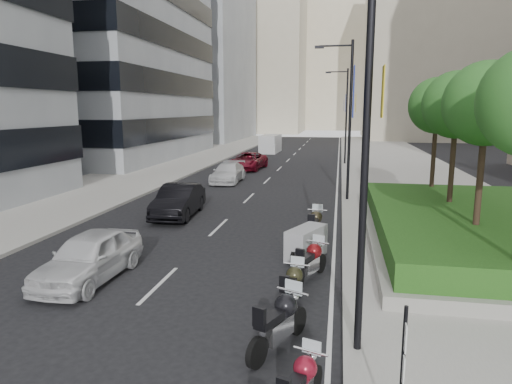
% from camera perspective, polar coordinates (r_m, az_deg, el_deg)
% --- Properties ---
extents(ground, '(160.00, 160.00, 0.00)m').
position_cam_1_polar(ground, '(10.61, -12.77, -19.73)').
color(ground, black).
rests_on(ground, ground).
extents(sidewalk_right, '(10.00, 100.00, 0.15)m').
position_cam_1_polar(sidewalk_right, '(39.09, 17.99, 2.17)').
color(sidewalk_right, '#9E9B93').
rests_on(sidewalk_right, ground).
extents(sidewalk_left, '(8.00, 100.00, 0.15)m').
position_cam_1_polar(sidewalk_left, '(41.84, -11.86, 2.96)').
color(sidewalk_left, '#9E9B93').
rests_on(sidewalk_left, ground).
extents(lane_edge, '(0.12, 100.00, 0.01)m').
position_cam_1_polar(lane_edge, '(38.75, 10.20, 2.35)').
color(lane_edge, silver).
rests_on(lane_edge, ground).
extents(lane_centre, '(0.12, 100.00, 0.01)m').
position_cam_1_polar(lane_centre, '(39.11, 2.55, 2.57)').
color(lane_centre, silver).
rests_on(lane_centre, ground).
extents(building_grey_far, '(22.00, 26.00, 30.00)m').
position_cam_1_polar(building_grey_far, '(83.74, -9.45, 16.85)').
color(building_grey_far, gray).
rests_on(building_grey_far, ground).
extents(building_cream_right, '(28.00, 24.00, 36.00)m').
position_cam_1_polar(building_cream_right, '(91.15, 22.96, 17.56)').
color(building_cream_right, '#B7AD93').
rests_on(building_cream_right, ground).
extents(building_cream_left, '(26.00, 24.00, 34.00)m').
position_cam_1_polar(building_cream_left, '(111.18, -0.98, 16.37)').
color(building_cream_left, '#B7AD93').
rests_on(building_cream_left, ground).
extents(building_cream_centre, '(30.00, 24.00, 38.00)m').
position_cam_1_polar(building_cream_centre, '(129.14, 9.97, 16.27)').
color(building_cream_centre, '#B7AD93').
rests_on(building_cream_centre, ground).
extents(planter, '(10.00, 14.00, 0.40)m').
position_cam_1_polar(planter, '(20.03, 28.23, -5.16)').
color(planter, gray).
rests_on(planter, sidewalk_right).
extents(hedge, '(9.40, 13.40, 0.80)m').
position_cam_1_polar(hedge, '(19.89, 28.37, -3.49)').
color(hedge, '#173F12').
rests_on(hedge, planter).
extents(tree_1, '(2.80, 2.80, 6.30)m').
position_cam_1_polar(tree_1, '(17.06, 26.87, 9.75)').
color(tree_1, '#332319').
rests_on(tree_1, planter).
extents(tree_2, '(2.80, 2.80, 6.30)m').
position_cam_1_polar(tree_2, '(20.93, 23.80, 9.88)').
color(tree_2, '#332319').
rests_on(tree_2, planter).
extents(tree_3, '(2.80, 2.80, 6.30)m').
position_cam_1_polar(tree_3, '(24.85, 21.69, 9.96)').
color(tree_3, '#332319').
rests_on(tree_3, planter).
extents(lamp_post_0, '(2.34, 0.45, 9.00)m').
position_cam_1_polar(lamp_post_0, '(9.40, 12.73, 8.83)').
color(lamp_post_0, black).
rests_on(lamp_post_0, ground).
extents(lamp_post_1, '(2.34, 0.45, 9.00)m').
position_cam_1_polar(lamp_post_1, '(26.40, 11.35, 9.68)').
color(lamp_post_1, black).
rests_on(lamp_post_1, ground).
extents(lamp_post_2, '(2.34, 0.45, 9.00)m').
position_cam_1_polar(lamp_post_2, '(44.40, 11.04, 9.86)').
color(lamp_post_2, black).
rests_on(lamp_post_2, ground).
extents(parking_sign, '(0.06, 0.32, 2.50)m').
position_cam_1_polar(parking_sign, '(7.51, 17.82, -20.71)').
color(parking_sign, black).
rests_on(parking_sign, ground).
extents(motorcycle_2, '(1.15, 2.25, 1.20)m').
position_cam_1_polar(motorcycle_2, '(10.48, 3.00, -15.92)').
color(motorcycle_2, black).
rests_on(motorcycle_2, ground).
extents(motorcycle_3, '(0.72, 2.15, 1.07)m').
position_cam_1_polar(motorcycle_3, '(12.49, 4.53, -11.79)').
color(motorcycle_3, black).
rests_on(motorcycle_3, ground).
extents(motorcycle_4, '(1.03, 2.14, 1.12)m').
position_cam_1_polar(motorcycle_4, '(14.45, 6.86, -8.62)').
color(motorcycle_4, black).
rests_on(motorcycle_4, ground).
extents(motorcycle_5, '(1.45, 2.03, 1.14)m').
position_cam_1_polar(motorcycle_5, '(16.40, 6.29, -6.39)').
color(motorcycle_5, black).
rests_on(motorcycle_5, ground).
extents(motorcycle_6, '(0.80, 2.39, 1.19)m').
position_cam_1_polar(motorcycle_6, '(18.60, 7.36, -4.19)').
color(motorcycle_6, black).
rests_on(motorcycle_6, ground).
extents(car_a, '(1.92, 4.52, 1.52)m').
position_cam_1_polar(car_a, '(15.21, -20.11, -7.57)').
color(car_a, silver).
rests_on(car_a, ground).
extents(car_b, '(1.99, 4.89, 1.58)m').
position_cam_1_polar(car_b, '(22.96, -9.65, -1.09)').
color(car_b, black).
rests_on(car_b, ground).
extents(car_c, '(2.05, 4.85, 1.40)m').
position_cam_1_polar(car_c, '(33.38, -3.52, 2.43)').
color(car_c, silver).
rests_on(car_c, ground).
extents(car_d, '(2.95, 5.63, 1.51)m').
position_cam_1_polar(car_d, '(40.38, -0.99, 3.89)').
color(car_d, maroon).
rests_on(car_d, ground).
extents(delivery_van, '(2.15, 5.19, 2.15)m').
position_cam_1_polar(delivery_van, '(56.32, 1.79, 5.97)').
color(delivery_van, silver).
rests_on(delivery_van, ground).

